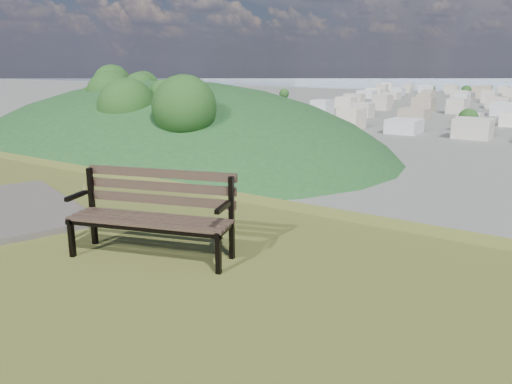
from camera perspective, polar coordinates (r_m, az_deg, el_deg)
The scene contains 2 objects.
park_bench at distance 5.40m, azimuth -11.62°, elevation -1.93°, with size 1.82×1.06×0.91m.
green_wooded_hill at distance 165.33m, azimuth -9.79°, elevation 4.79°, with size 172.91×138.33×86.45m.
Camera 1 is at (2.63, -1.86, 27.00)m, focal length 35.00 mm.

